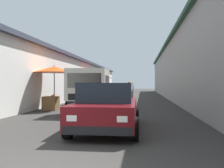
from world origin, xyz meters
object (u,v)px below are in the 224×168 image
(fruit_stall_far_left, at_px, (54,76))
(hatchback_car, at_px, (108,106))
(fruit_stall_far_right, at_px, (95,81))
(vendor_by_crates, at_px, (129,92))
(fruit_stall_mid_lane, at_px, (95,78))
(delivery_truck, at_px, (91,92))

(fruit_stall_far_left, distance_m, hatchback_car, 6.27)
(fruit_stall_far_right, distance_m, vendor_by_crates, 8.61)
(fruit_stall_far_left, distance_m, fruit_stall_mid_lane, 3.99)
(delivery_truck, xyz_separation_m, vendor_by_crates, (4.05, -1.60, -0.14))
(fruit_stall_far_left, xyz_separation_m, fruit_stall_mid_lane, (3.68, -1.55, -0.01))
(fruit_stall_far_right, height_order, fruit_stall_mid_lane, fruit_stall_mid_lane)
(fruit_stall_far_right, height_order, vendor_by_crates, fruit_stall_far_right)
(fruit_stall_far_left, height_order, delivery_truck, fruit_stall_far_left)
(fruit_stall_far_left, relative_size, hatchback_car, 0.62)
(vendor_by_crates, bearing_deg, fruit_stall_far_left, 127.14)
(fruit_stall_mid_lane, distance_m, vendor_by_crates, 2.63)
(fruit_stall_far_right, relative_size, delivery_truck, 0.56)
(fruit_stall_mid_lane, relative_size, delivery_truck, 0.50)
(hatchback_car, bearing_deg, fruit_stall_far_left, 36.62)
(fruit_stall_far_right, xyz_separation_m, fruit_stall_mid_lane, (-6.97, -1.41, 0.12))
(fruit_stall_mid_lane, bearing_deg, fruit_stall_far_left, 157.24)
(delivery_truck, bearing_deg, fruit_stall_mid_lane, 9.12)
(delivery_truck, bearing_deg, hatchback_car, -160.46)
(fruit_stall_far_left, distance_m, delivery_truck, 2.67)
(fruit_stall_far_left, bearing_deg, delivery_truck, -115.24)
(fruit_stall_far_left, xyz_separation_m, vendor_by_crates, (2.96, -3.91, -0.92))
(fruit_stall_mid_lane, bearing_deg, delivery_truck, -170.88)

